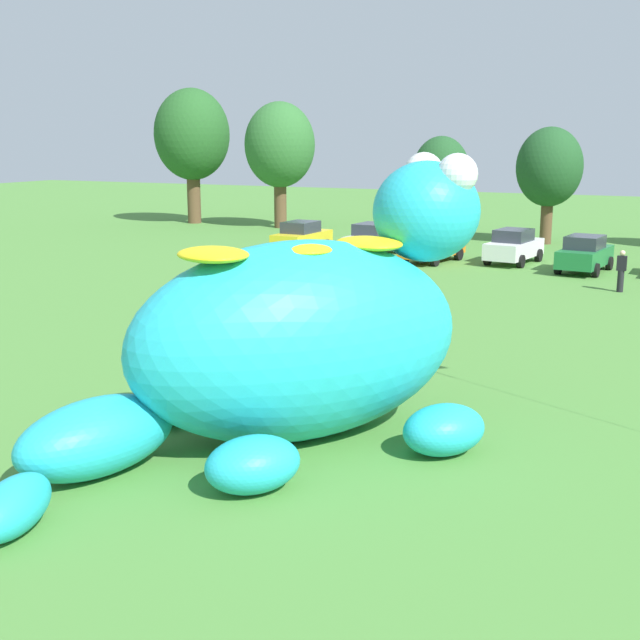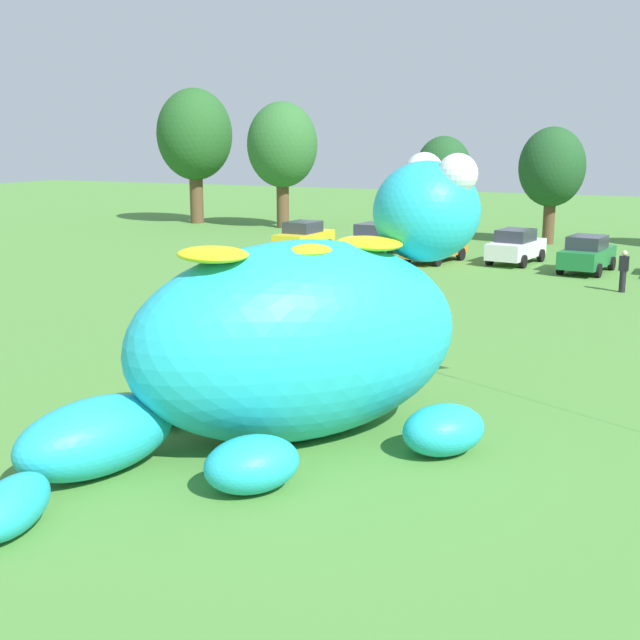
# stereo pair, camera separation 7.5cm
# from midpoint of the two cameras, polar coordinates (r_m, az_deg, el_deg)

# --- Properties ---
(ground_plane) EXTENTS (160.00, 160.00, 0.00)m
(ground_plane) POSITION_cam_midpoint_polar(r_m,az_deg,el_deg) (18.49, -5.10, -7.18)
(ground_plane) COLOR #4C8438
(giant_inflatable_creature) EXTENTS (8.04, 11.12, 5.86)m
(giant_inflatable_creature) POSITION_cam_midpoint_polar(r_m,az_deg,el_deg) (17.17, -1.57, -1.20)
(giant_inflatable_creature) COLOR #23B2C6
(giant_inflatable_creature) RESTS_ON ground
(car_yellow) EXTENTS (2.06, 4.16, 1.72)m
(car_yellow) POSITION_cam_midpoint_polar(r_m,az_deg,el_deg) (45.52, -1.30, 5.70)
(car_yellow) COLOR yellow
(car_yellow) RESTS_ON ground
(car_silver) EXTENTS (2.15, 4.21, 1.72)m
(car_silver) POSITION_cam_midpoint_polar(r_m,az_deg,el_deg) (44.61, 3.60, 5.54)
(car_silver) COLOR #B7BABF
(car_silver) RESTS_ON ground
(car_orange) EXTENTS (2.49, 4.34, 1.72)m
(car_orange) POSITION_cam_midpoint_polar(r_m,az_deg,el_deg) (42.53, 7.63, 5.12)
(car_orange) COLOR orange
(car_orange) RESTS_ON ground
(car_white) EXTENTS (2.37, 4.30, 1.72)m
(car_white) POSITION_cam_midpoint_polar(r_m,az_deg,el_deg) (42.74, 13.07, 4.94)
(car_white) COLOR white
(car_white) RESTS_ON ground
(car_green) EXTENTS (2.29, 4.27, 1.72)m
(car_green) POSITION_cam_midpoint_polar(r_m,az_deg,el_deg) (40.81, 17.62, 4.34)
(car_green) COLOR #1E7238
(car_green) RESTS_ON ground
(tree_far_left) EXTENTS (5.42, 5.42, 9.62)m
(tree_far_left) POSITION_cam_midpoint_polar(r_m,az_deg,el_deg) (61.99, -8.79, 12.38)
(tree_far_left) COLOR brown
(tree_far_left) RESTS_ON ground
(tree_left) EXTENTS (4.82, 4.82, 8.55)m
(tree_left) POSITION_cam_midpoint_polar(r_m,az_deg,el_deg) (58.17, -2.81, 11.82)
(tree_left) COLOR brown
(tree_left) RESTS_ON ground
(tree_mid_left) EXTENTS (3.53, 3.53, 6.26)m
(tree_mid_left) POSITION_cam_midpoint_polar(r_m,az_deg,el_deg) (53.88, 8.23, 10.07)
(tree_mid_left) COLOR brown
(tree_mid_left) RESTS_ON ground
(tree_centre_left) EXTENTS (3.82, 3.82, 6.78)m
(tree_centre_left) POSITION_cam_midpoint_polar(r_m,az_deg,el_deg) (50.90, 15.38, 10.01)
(tree_centre_left) COLOR brown
(tree_centre_left) RESTS_ON ground
(spectator_near_inflatable) EXTENTS (0.38, 0.26, 1.71)m
(spectator_near_inflatable) POSITION_cam_midpoint_polar(r_m,az_deg,el_deg) (35.71, 3.79, 3.80)
(spectator_near_inflatable) COLOR #726656
(spectator_near_inflatable) RESTS_ON ground
(spectator_mid_field) EXTENTS (0.38, 0.26, 1.71)m
(spectator_mid_field) POSITION_cam_midpoint_polar(r_m,az_deg,el_deg) (33.57, -0.35, 3.28)
(spectator_mid_field) COLOR #726656
(spectator_mid_field) RESTS_ON ground
(spectator_wandering) EXTENTS (0.38, 0.26, 1.71)m
(spectator_wandering) POSITION_cam_midpoint_polar(r_m,az_deg,el_deg) (35.99, 19.86, 3.16)
(spectator_wandering) COLOR black
(spectator_wandering) RESTS_ON ground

